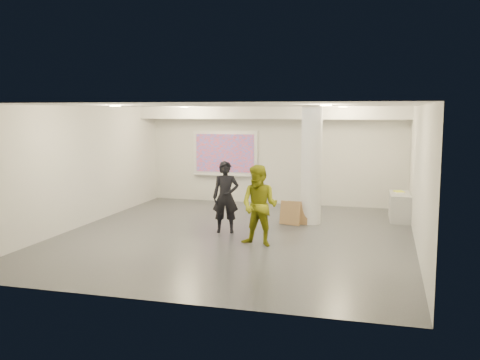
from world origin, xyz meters
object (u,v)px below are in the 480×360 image
(column, at_px, (311,165))
(man, at_px, (259,206))
(projection_screen, at_px, (225,154))
(credenza, at_px, (400,207))
(woman, at_px, (226,197))

(column, bearing_deg, man, -106.12)
(projection_screen, height_order, credenza, projection_screen)
(column, xyz_separation_m, projection_screen, (-3.10, 2.65, 0.03))
(projection_screen, relative_size, woman, 1.23)
(credenza, xyz_separation_m, woman, (-4.03, -2.57, 0.49))
(column, bearing_deg, credenza, 24.53)
(woman, distance_m, man, 1.48)
(man, bearing_deg, credenza, 61.84)
(credenza, xyz_separation_m, man, (-2.97, -3.59, 0.51))
(man, bearing_deg, woman, 147.44)
(projection_screen, bearing_deg, man, -65.78)
(column, height_order, woman, column)
(column, height_order, credenza, column)
(woman, bearing_deg, credenza, 19.62)
(projection_screen, bearing_deg, woman, -72.95)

